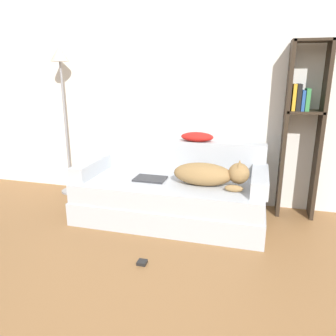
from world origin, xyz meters
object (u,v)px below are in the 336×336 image
object	(u,v)px
dog	(211,174)
laptop	(150,179)
throw_pillow	(197,137)
couch	(171,200)
floor_lamp	(62,83)
power_adapter	(142,262)
bookshelf	(302,123)

from	to	relation	value
dog	laptop	distance (m)	0.61
dog	throw_pillow	size ratio (longest dim) A/B	2.07
couch	floor_lamp	bearing A→B (deg)	163.62
floor_lamp	power_adapter	bearing A→B (deg)	-42.47
dog	floor_lamp	size ratio (longest dim) A/B	0.41
floor_lamp	bookshelf	bearing A→B (deg)	0.84
laptop	throw_pillow	distance (m)	0.67
bookshelf	power_adapter	xyz separation A→B (m)	(-1.21, -1.33, -0.95)
bookshelf	power_adapter	size ratio (longest dim) A/B	24.32
throw_pillow	laptop	bearing A→B (deg)	-133.90
dog	throw_pillow	world-z (taller)	throw_pillow
couch	power_adapter	distance (m)	0.90
power_adapter	laptop	bearing A→B (deg)	103.78
dog	throw_pillow	bearing A→B (deg)	116.57
floor_lamp	dog	bearing A→B (deg)	-14.81
dog	power_adapter	xyz separation A→B (m)	(-0.40, -0.81, -0.51)
couch	bookshelf	bearing A→B (deg)	20.29
couch	dog	distance (m)	0.52
couch	bookshelf	world-z (taller)	bookshelf
bookshelf	floor_lamp	size ratio (longest dim) A/B	1.01
laptop	bookshelf	world-z (taller)	bookshelf
laptop	floor_lamp	size ratio (longest dim) A/B	0.18
bookshelf	floor_lamp	xyz separation A→B (m)	(-2.61, -0.04, 0.36)
dog	power_adapter	world-z (taller)	dog
laptop	bookshelf	size ratio (longest dim) A/B	0.18
bookshelf	laptop	bearing A→B (deg)	-160.72
couch	throw_pillow	distance (m)	0.71
floor_lamp	power_adapter	xyz separation A→B (m)	(1.41, -1.29, -1.31)
throw_pillow	power_adapter	world-z (taller)	throw_pillow
throw_pillow	bookshelf	distance (m)	1.04
dog	laptop	size ratio (longest dim) A/B	2.27
couch	power_adapter	bearing A→B (deg)	-89.58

